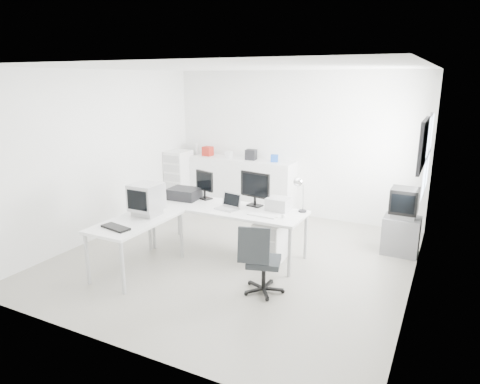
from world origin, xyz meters
The scene contains 30 objects.
floor centered at (0.00, 0.00, 0.00)m, with size 5.00×5.00×0.01m, color #BAB7A6.
ceiling centered at (0.00, 0.00, 2.80)m, with size 5.00×5.00×0.01m, color white.
back_wall centered at (0.00, 2.50, 1.40)m, with size 5.00×0.02×2.80m, color white.
left_wall centered at (-2.50, 0.00, 1.40)m, with size 0.02×5.00×2.80m, color white.
right_wall centered at (2.50, 0.00, 1.40)m, with size 0.02×5.00×2.80m, color white.
window centered at (2.48, 1.20, 1.60)m, with size 0.02×1.20×1.10m, color white, non-canonical shape.
wall_picture centered at (2.47, 0.10, 1.90)m, with size 0.04×0.90×0.60m, color black, non-canonical shape.
main_desk centered at (-0.19, 0.14, 0.38)m, with size 2.40×0.80×0.75m, color silver, non-canonical shape.
side_desk centered at (-1.04, -0.96, 0.38)m, with size 0.70×1.40×0.75m, color silver, non-canonical shape.
drawer_pedestal centered at (0.51, 0.19, 0.30)m, with size 0.40×0.50×0.60m, color silver.
inkjet_printer centered at (-1.04, 0.24, 0.84)m, with size 0.49×0.38×0.17m, color black.
lcd_monitor_small centered at (-0.74, 0.39, 0.99)m, with size 0.38×0.22×0.48m, color black, non-canonical shape.
lcd_monitor_large centered at (0.16, 0.39, 1.02)m, with size 0.51×0.21×0.54m, color black, non-canonical shape.
laptop centered at (-0.14, 0.04, 0.85)m, with size 0.30×0.31×0.20m, color #B7B7BA, non-canonical shape.
white_keyboard centered at (0.46, -0.01, 0.76)m, with size 0.43×0.13×0.02m, color silver.
white_mouse centered at (0.76, 0.04, 0.78)m, with size 0.06×0.06×0.06m, color silver.
laser_printer centered at (0.56, 0.36, 0.84)m, with size 0.33×0.28×0.19m, color #A9A9A9.
desk_lamp centered at (0.91, 0.44, 0.98)m, with size 0.16×0.16×0.47m, color silver, non-canonical shape.
crt_monitor centered at (-1.04, -0.71, 0.99)m, with size 0.41×0.41×0.48m, color #B7B7BA, non-canonical shape.
black_keyboard centered at (-1.04, -1.36, 0.76)m, with size 0.42×0.17×0.03m, color black.
office_chair centered at (0.82, -0.76, 0.46)m, with size 0.53×0.53×0.93m, color #2A2D2F, non-canonical shape.
tv_cabinet centered at (2.22, 1.35, 0.29)m, with size 0.54×0.44×0.59m, color slate.
crt_tv centered at (2.22, 1.35, 0.81)m, with size 0.50×0.48×0.45m, color black, non-canonical shape.
sideboard centered at (-0.98, 2.24, 0.54)m, with size 2.17×0.54×1.09m, color silver.
clutter_box_a centered at (-1.78, 2.24, 1.18)m, with size 0.19×0.17×0.19m, color #A02016.
clutter_box_b centered at (-1.28, 2.24, 1.15)m, with size 0.13×0.11×0.13m, color silver.
clutter_box_c centered at (-0.78, 2.24, 1.19)m, with size 0.20×0.18×0.20m, color black.
clutter_box_d centered at (-0.28, 2.24, 1.16)m, with size 0.14×0.12×0.14m, color #194AB2.
clutter_bottle centered at (-2.08, 2.28, 1.20)m, with size 0.07×0.07×0.22m, color silver.
filing_cabinet centered at (-2.28, 1.89, 0.60)m, with size 0.42×0.50×1.20m, color silver.
Camera 1 is at (2.79, -5.34, 2.66)m, focal length 32.00 mm.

